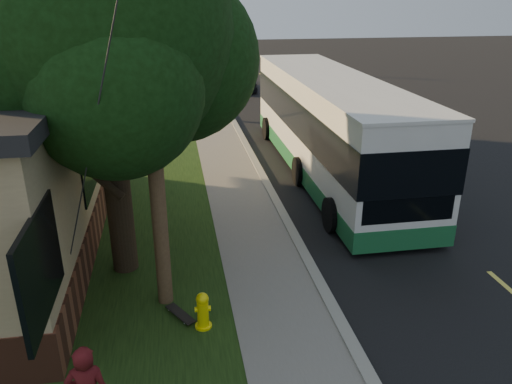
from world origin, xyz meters
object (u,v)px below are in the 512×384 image
Objects in this scene: skateboard_main at (180,314)px; bare_tree_near at (158,73)px; utility_pole at (148,76)px; traffic_signal at (210,29)px; distant_car at (239,79)px; leafy_tree at (103,36)px; transit_bus at (330,123)px; dumpster at (30,179)px; fire_hydrant at (203,311)px; bare_tree_far at (167,50)px.

bare_tree_near is at bearing 91.56° from skateboard_main.
utility_pole is at bearing -89.34° from bare_tree_near.
traffic_signal is (3.81, 33.01, -1.47)m from utility_pole.
skateboard_main is 24.46m from distant_car.
leafy_tree is 0.63× the size of transit_bus.
distant_car is at bearing 93.03° from transit_bus.
utility_pole is at bearing -56.85° from dumpster.
distant_car is (-0.86, 16.27, -1.07)m from transit_bus.
distant_car is at bearing 79.35° from skateboard_main.
utility_pole is 11.45× the size of skateboard_main.
dumpster is 19.49m from distant_car.
fire_hydrant is 4.37m from utility_pole.
transit_bus is 2.94× the size of distant_car.
bare_tree_far is 29.67m from skateboard_main.
skateboard_main is (-5.38, -7.76, -1.66)m from transit_bus.
transit_bus is at bearing 58.68° from fire_hydrant.
dumpster reaches higher than skateboard_main.
skateboard_main is at bearing -124.74° from transit_bus.
traffic_signal is 1.30× the size of distant_car.
distant_car is at bearing 80.47° from fire_hydrant.
utility_pole is at bearing 125.38° from fire_hydrant.
skateboard_main is at bearing -63.00° from leafy_tree.
skateboard_main is 7.86m from dumpster.
dumpster is (-3.06, 4.35, -4.39)m from leafy_tree.
fire_hydrant is 18.10m from bare_tree_near.
leafy_tree is 3.87× the size of dumpster.
bare_tree_far is at bearing 90.76° from fire_hydrant.
bare_tree_far is at bearing 103.78° from transit_bus.
leafy_tree is 6.89m from dumpster.
leafy_tree is 9.18m from transit_bus.
fire_hydrant is 0.37× the size of dumpster.
bare_tree_near is 0.78× the size of traffic_signal.
utility_pole is 17.19m from bare_tree_near.
fire_hydrant is at bearing -87.14° from bare_tree_near.
bare_tree_far is 0.95× the size of distant_car.
utility_pole reaches higher than skateboard_main.
bare_tree_near is 16.52m from traffic_signal.
dumpster is at bearing -105.97° from traffic_signal.
fire_hydrant is 0.08× the size of utility_pole.
utility_pole is 4.50× the size of dumpster.
fire_hydrant is 0.18× the size of distant_car.
transit_bus reaches higher than dumpster.
traffic_signal reaches higher than distant_car.
skateboard_main is (1.15, -2.26, -5.04)m from leafy_tree.
traffic_signal is at bearing 84.02° from skateboard_main.
skateboard_main is (-0.02, -29.61, -1.88)m from bare_tree_far.
transit_bus is (4.96, 8.15, 1.36)m from fire_hydrant.
bare_tree_near is at bearing 71.29° from dumpster.
utility_pole reaches higher than traffic_signal.
bare_tree_far is at bearing 87.55° from leafy_tree.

